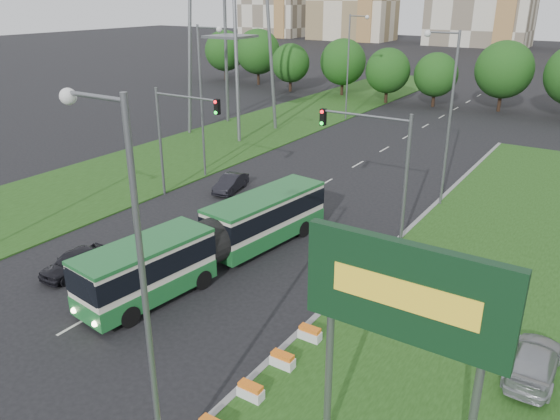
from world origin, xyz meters
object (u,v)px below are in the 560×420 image
Objects in this scene: billboard at (404,303)px; car_left_far at (231,183)px; car_median at (534,361)px; traffic_mast_left at (175,127)px; articulated_bus at (216,239)px; traffic_mast_median at (381,156)px; shopping_trolley at (89,311)px; pedestrian at (118,280)px; car_left_near at (75,262)px.

billboard is 2.06× the size of car_left_far.
car_median is at bearing -36.66° from car_left_far.
billboard is 1.00× the size of traffic_mast_left.
traffic_mast_median is at bearing 60.11° from articulated_bus.
articulated_bus is at bearing 88.98° from shopping_trolley.
pedestrian is at bearing -59.73° from traffic_mast_left.
traffic_mast_median reaches higher than car_median.
car_median reaches higher than shopping_trolley.
car_left_near is (-11.93, -12.81, -4.68)m from traffic_mast_median.
articulated_bus is 5.66m from pedestrian.
car_left_far is at bearing -25.27° from car_median.
traffic_mast_left is 27.15m from car_median.
billboard is 16.32m from articulated_bus.
car_left_near is (-5.93, -4.84, -0.99)m from articulated_bus.
car_median is (22.40, 4.11, 0.12)m from car_left_near.
traffic_mast_left is 6.15m from car_left_far.
traffic_mast_left is 13.11m from car_left_near.
car_median is at bearing -63.40° from pedestrian.
traffic_mast_left is 16.85m from shopping_trolley.
traffic_mast_left is 2.06× the size of car_left_far.
shopping_trolley is (-1.80, -7.33, -1.33)m from articulated_bus.
car_left_far is 0.88× the size of car_median.
articulated_bus is (-13.47, 8.03, -4.51)m from billboard.
car_left_far is 25.89m from car_median.
billboard is at bearing -33.55° from traffic_mast_left.
traffic_mast_left is at bearing -135.22° from car_left_far.
shopping_trolley is (0.24, -2.11, -0.55)m from pedestrian.
car_left_far is at bearing 30.62° from pedestrian.
car_left_near is 2.23× the size of pedestrian.
traffic_mast_left is at bearing 149.77° from articulated_bus.
traffic_mast_median is at bearing -18.40° from pedestrian.
car_median is (25.63, -7.70, -4.56)m from traffic_mast_left.
shopping_trolley is (-15.27, 0.70, -5.83)m from billboard.
traffic_mast_median reaches higher than pedestrian.
car_median is at bearing 9.22° from car_left_near.
billboard is 20.42m from car_left_near.
car_median is 19.05m from pedestrian.
car_left_near is at bearing 161.64° from shopping_trolley.
shopping_trolley is at bearing -160.47° from pedestrian.
car_left_near reaches higher than car_left_far.
car_left_near is at bearing 97.32° from pedestrian.
articulated_bus is at bearing 38.02° from car_left_near.
car_left_near is at bearing -97.62° from car_left_far.
pedestrian is at bearing -104.26° from articulated_bus.
shopping_trolley is (4.14, -2.50, -0.34)m from car_left_near.
shopping_trolley is at bearing 19.72° from car_median.
traffic_mast_left is 2.03× the size of car_left_near.
traffic_mast_median is 18.12m from car_left_near.
billboard is 9.55m from car_median.
billboard is 1.00× the size of traffic_mast_median.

